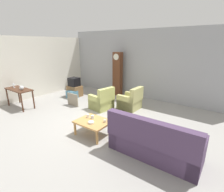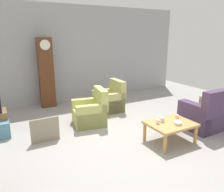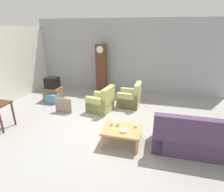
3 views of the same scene
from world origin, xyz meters
The scene contains 15 objects.
ground_plane centered at (0.00, 0.00, 0.00)m, with size 10.40×10.40×0.00m, color #999691.
garage_door_wall centered at (0.00, 3.60, 1.60)m, with size 8.40×0.16×3.20m, color #9EA0A5.
couch_floral centered at (2.44, -0.49, 0.36)m, with size 2.11×0.89×1.04m.
armchair_olive_near centered at (-0.46, 1.14, 0.31)m, with size 0.91×0.88×0.92m.
armchair_olive_far centered at (0.46, 1.85, 0.31)m, with size 0.81×0.78×0.92m.
coffee_table_wood centered at (0.63, -0.58, 0.37)m, with size 0.96×0.76×0.43m.
grandfather_clock centered at (-1.08, 3.14, 1.09)m, with size 0.44×0.30×2.16m.
tv_stand_cabinet centered at (-2.71, 1.70, 0.26)m, with size 0.68×0.52×0.53m, color brown.
tv_crt centered at (-2.71, 1.70, 0.74)m, with size 0.48×0.44×0.42m, color black.
framed_picture_leaning centered at (-1.72, 0.70, 0.27)m, with size 0.60×0.05×0.53m, color gray.
storage_box_blue centered at (-2.58, 1.41, 0.18)m, with size 0.45×0.41×0.36m, color teal.
cup_white_porcelain centered at (0.35, -0.49, 0.48)m, with size 0.08×0.08×0.10m, color white.
cup_blue_rimmed centered at (0.50, -0.46, 0.48)m, with size 0.09×0.09×0.10m, color silver.
cup_cream_tall centered at (0.95, -0.44, 0.47)m, with size 0.08×0.08×0.07m, color beige.
bowl_white_stacked centered at (0.69, -0.73, 0.46)m, with size 0.17×0.17×0.06m, color white.
Camera 3 is at (1.36, -4.47, 2.81)m, focal length 28.92 mm.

